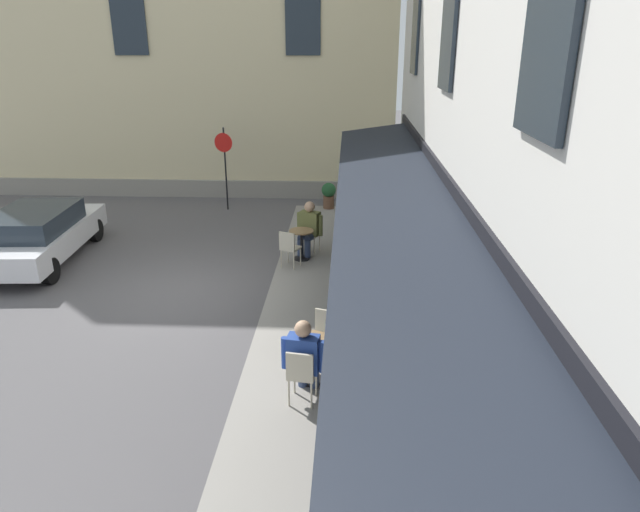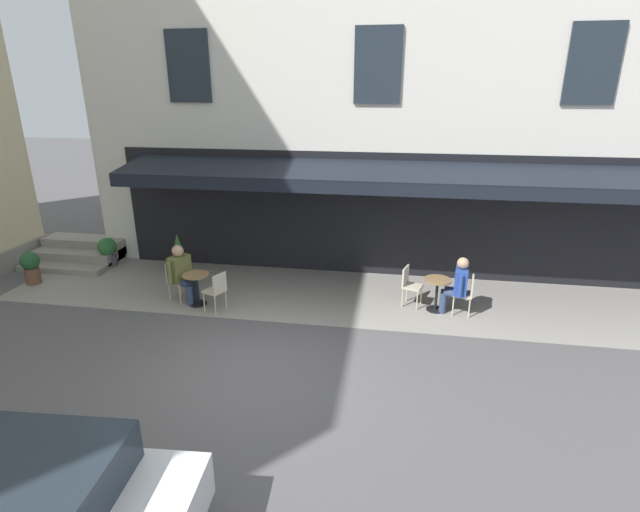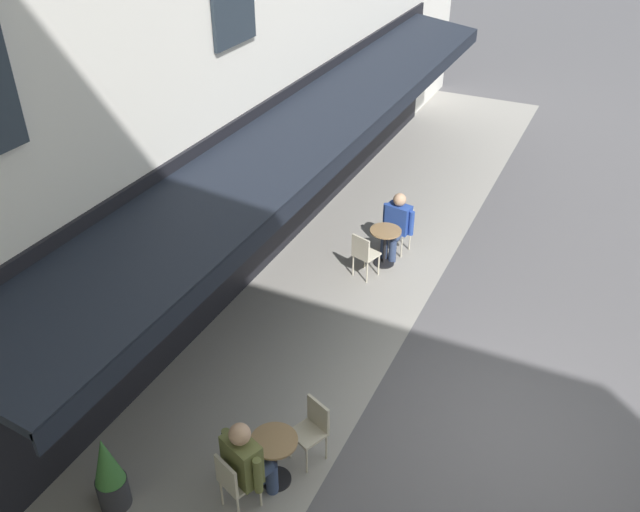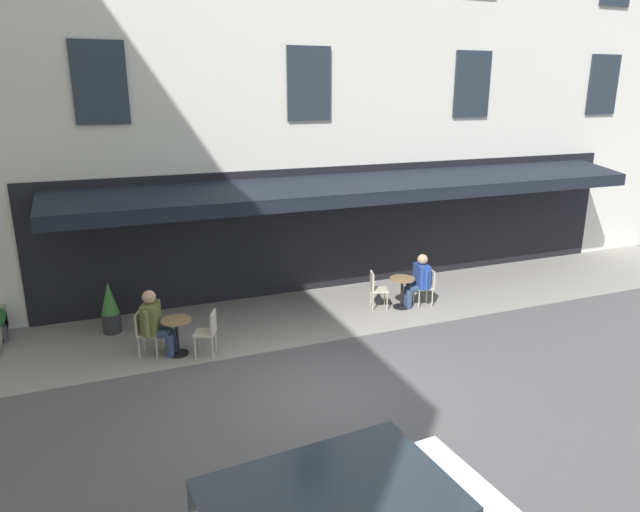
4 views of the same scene
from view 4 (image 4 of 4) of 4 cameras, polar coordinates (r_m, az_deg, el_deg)
The scene contains 12 objects.
ground_plane at distance 10.21m, azimuth 0.17°, elevation -13.36°, with size 70.00×70.00×0.00m, color #565456.
sidewalk_cafe_terrace at distance 14.27m, azimuth 7.21°, elevation -4.51°, with size 20.50×3.20×0.01m, color gray.
cafe_building_facade at distance 19.31m, azimuth 0.73°, elevation 23.61°, with size 20.00×10.70×15.00m.
cafe_table_near_entrance at distance 11.59m, azimuth -14.18°, elevation -7.38°, with size 0.60×0.60×0.75m.
cafe_chair_cream_near_door at distance 11.42m, azimuth -11.11°, elevation -7.24°, with size 0.52×0.52×0.91m.
cafe_chair_cream_corner_left at distance 11.73m, azimuth -17.22°, elevation -7.03°, with size 0.52×0.52×0.91m.
cafe_table_mid_terrace at distance 13.73m, azimuth 8.24°, elevation -3.23°, with size 0.60×0.60×0.75m.
cafe_chair_cream_under_awning at distance 13.95m, azimuth 10.68°, elevation -2.79°, with size 0.46×0.46×0.91m.
cafe_chair_cream_facing_street at distance 13.59m, azimuth 5.64°, elevation -3.09°, with size 0.50×0.50×0.91m.
seated_patron_in_blue at distance 13.82m, azimuth 9.89°, elevation -2.27°, with size 0.59×0.66×1.31m.
seated_companion_in_olive at distance 11.61m, azimuth -16.26°, elevation -6.29°, with size 0.66×0.66×1.35m.
potted_plant_entrance_left at distance 13.01m, azimuth -20.35°, elevation -4.94°, with size 0.39×0.39×1.15m.
Camera 4 is at (3.31, 8.22, 5.07)m, focal length 31.84 mm.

